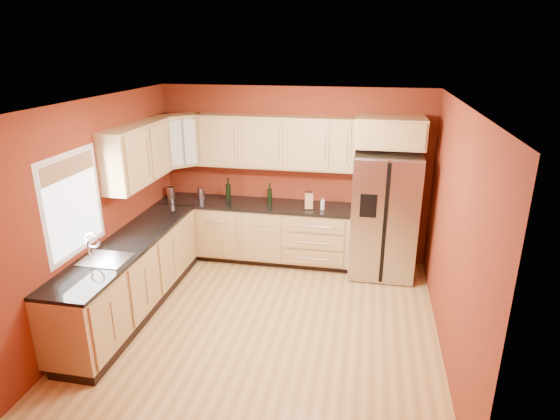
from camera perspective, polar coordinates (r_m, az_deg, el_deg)
name	(u,v)px	position (r m, az deg, el deg)	size (l,w,h in m)	color
floor	(266,323)	(5.78, -1.74, -13.58)	(4.00, 4.00, 0.00)	#AF8143
ceiling	(263,103)	(4.87, -2.06, 12.95)	(4.00, 4.00, 0.00)	silver
wall_back	(294,175)	(7.05, 1.70, 4.28)	(4.00, 0.04, 2.60)	maroon
wall_front	(203,321)	(3.47, -9.38, -13.21)	(4.00, 0.04, 2.60)	maroon
wall_left	(100,210)	(5.93, -21.08, -0.05)	(0.04, 4.00, 2.60)	maroon
wall_right	(454,235)	(5.15, 20.40, -2.90)	(0.04, 4.00, 2.60)	maroon
base_cabinets_back	(255,233)	(7.16, -3.11, -2.78)	(2.90, 0.60, 0.88)	#9E7A4C
base_cabinets_left	(131,277)	(6.11, -17.68, -7.84)	(0.60, 2.80, 0.88)	#9E7A4C
countertop_back	(254,204)	(6.99, -3.20, 0.68)	(2.90, 0.62, 0.04)	black
countertop_left	(128,243)	(5.92, -18.05, -3.89)	(0.62, 2.80, 0.04)	black
upper_cabinets_back	(275,142)	(6.82, -0.58, 8.29)	(2.30, 0.33, 0.75)	#9E7A4C
upper_cabinets_left	(137,154)	(6.32, -17.00, 6.52)	(0.33, 1.35, 0.75)	#9E7A4C
corner_upper_cabinet	(178,141)	(7.08, -12.31, 8.27)	(0.62, 0.33, 0.75)	#9E7A4C
over_fridge_cabinet	(390,132)	(6.52, 13.28, 9.26)	(0.92, 0.60, 0.40)	#9E7A4C
refrigerator	(384,215)	(6.74, 12.54, -0.59)	(0.90, 0.75, 1.78)	silver
window	(73,204)	(5.45, -23.90, 0.67)	(0.03, 0.90, 1.00)	white
sink_faucet	(104,247)	(5.46, -20.69, -4.27)	(0.50, 0.42, 0.30)	silver
canister_left	(201,193)	(7.25, -9.60, 2.01)	(0.11, 0.11, 0.17)	silver
canister_right	(171,193)	(7.35, -13.15, 2.07)	(0.12, 0.12, 0.19)	silver
wine_bottle_a	(228,190)	(7.07, -6.33, 2.49)	(0.08, 0.08, 0.35)	black
wine_bottle_b	(270,194)	(6.89, -1.27, 2.01)	(0.07, 0.07, 0.32)	black
knife_block	(309,201)	(6.73, 3.55, 1.11)	(0.11, 0.10, 0.22)	#AB7F53
soap_dispenser	(323,204)	(6.71, 5.22, 0.76)	(0.06, 0.06, 0.17)	silver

